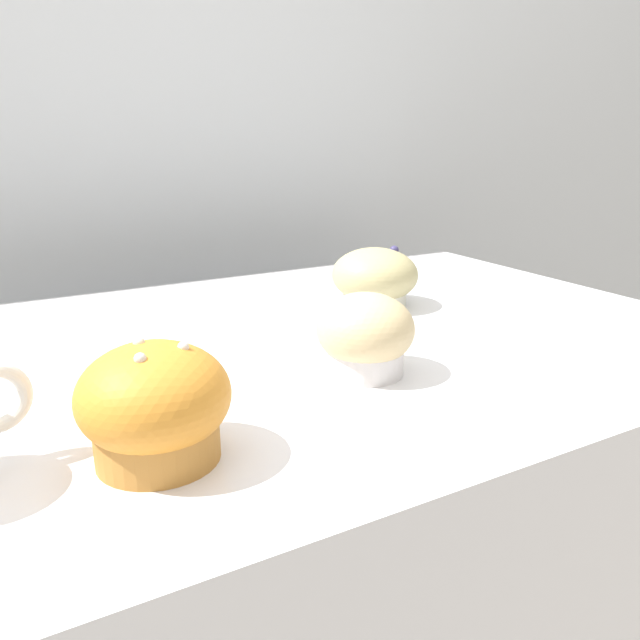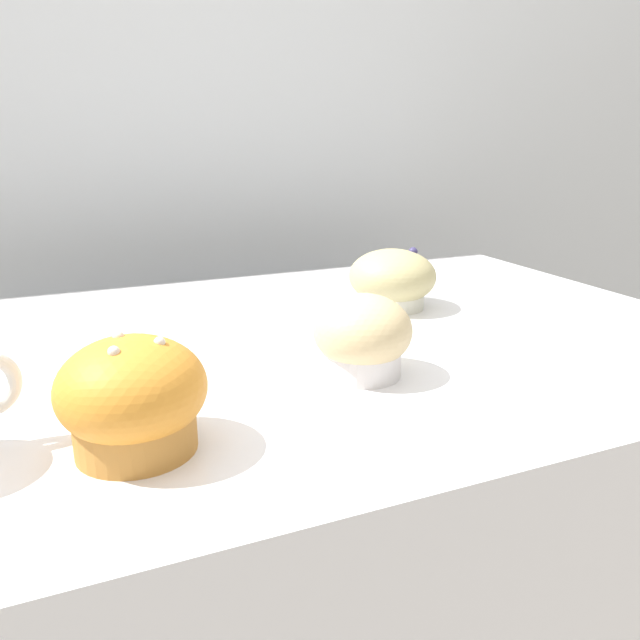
% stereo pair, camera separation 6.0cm
% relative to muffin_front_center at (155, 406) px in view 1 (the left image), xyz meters
% --- Properties ---
extents(wall_back, '(3.20, 0.10, 1.80)m').
position_rel_muffin_front_center_xyz_m(wall_back, '(0.19, 0.79, -0.05)').
color(wall_back, silver).
rests_on(wall_back, ground).
extents(muffin_front_center, '(0.11, 0.11, 0.09)m').
position_rel_muffin_front_center_xyz_m(muffin_front_center, '(0.00, 0.00, 0.00)').
color(muffin_front_center, '#BF7F37').
rests_on(muffin_front_center, display_counter).
extents(muffin_back_left, '(0.11, 0.11, 0.08)m').
position_rel_muffin_front_center_xyz_m(muffin_back_left, '(0.36, 0.26, -0.00)').
color(muffin_back_left, silver).
rests_on(muffin_back_left, display_counter).
extents(muffin_back_right, '(0.09, 0.09, 0.08)m').
position_rel_muffin_front_center_xyz_m(muffin_back_right, '(0.21, 0.06, -0.00)').
color(muffin_back_right, silver).
rests_on(muffin_back_right, display_counter).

